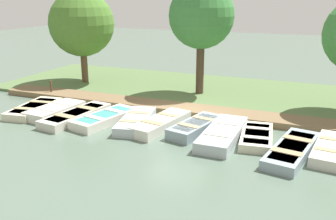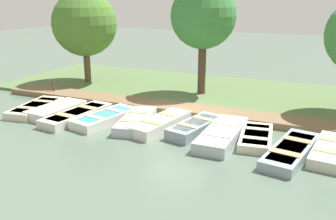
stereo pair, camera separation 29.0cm
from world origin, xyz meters
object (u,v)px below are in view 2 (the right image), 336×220
object	(u,v)px
rowboat_3	(105,118)
rowboat_5	(160,123)
rowboat_2	(77,115)
rowboat_7	(222,134)
rowboat_1	(56,110)
rowboat_10	(331,151)
rowboat_4	(136,121)
park_tree_far_left	(85,24)
rowboat_6	(195,127)
rowboat_9	(291,151)
mooring_post_near	(54,88)
rowboat_0	(36,108)
park_tree_left	(203,16)
rowboat_8	(256,137)

from	to	relation	value
rowboat_3	rowboat_5	size ratio (longest dim) A/B	1.01
rowboat_2	rowboat_7	xyz separation A→B (m)	(-0.21, 6.41, 0.03)
rowboat_1	rowboat_10	distance (m)	11.42
rowboat_4	park_tree_far_left	world-z (taller)	park_tree_far_left
rowboat_6	rowboat_9	world-z (taller)	rowboat_6
mooring_post_near	rowboat_6	bearing A→B (deg)	76.33
rowboat_0	mooring_post_near	bearing A→B (deg)	-165.38
rowboat_1	rowboat_10	xyz separation A→B (m)	(-0.04, 11.42, -0.02)
rowboat_1	rowboat_2	xyz separation A→B (m)	(0.19, 1.26, -0.02)
park_tree_far_left	rowboat_1	bearing A→B (deg)	22.01
rowboat_4	rowboat_10	xyz separation A→B (m)	(0.07, 7.42, -0.01)
rowboat_7	rowboat_0	bearing A→B (deg)	-89.77
rowboat_2	park_tree_left	size ratio (longest dim) A/B	0.62
park_tree_far_left	rowboat_3	bearing A→B (deg)	40.84
rowboat_6	park_tree_left	distance (m)	6.78
rowboat_7	rowboat_10	size ratio (longest dim) A/B	1.17
rowboat_2	park_tree_far_left	distance (m)	7.58
rowboat_3	rowboat_10	bearing A→B (deg)	102.80
rowboat_9	mooring_post_near	distance (m)	12.77
park_tree_far_left	rowboat_5	bearing A→B (deg)	53.55
rowboat_1	park_tree_left	size ratio (longest dim) A/B	0.48
rowboat_5	park_tree_far_left	distance (m)	9.71
rowboat_7	rowboat_9	size ratio (longest dim) A/B	0.96
rowboat_0	park_tree_far_left	bearing A→B (deg)	-177.24
rowboat_2	rowboat_4	bearing A→B (deg)	103.22
rowboat_3	mooring_post_near	distance (m)	5.44
rowboat_2	rowboat_9	world-z (taller)	rowboat_2
rowboat_8	rowboat_9	world-z (taller)	rowboat_9
rowboat_2	rowboat_10	bearing A→B (deg)	98.30
rowboat_8	park_tree_left	bearing A→B (deg)	-150.65
rowboat_0	mooring_post_near	size ratio (longest dim) A/B	3.59
park_tree_far_left	rowboat_6	bearing A→B (deg)	59.10
rowboat_10	rowboat_0	bearing A→B (deg)	-82.98
rowboat_6	rowboat_10	world-z (taller)	rowboat_6
rowboat_3	rowboat_2	bearing A→B (deg)	-69.66
rowboat_5	rowboat_6	world-z (taller)	rowboat_5
mooring_post_near	rowboat_3	bearing A→B (deg)	62.64
rowboat_6	mooring_post_near	world-z (taller)	mooring_post_near
rowboat_7	mooring_post_near	bearing A→B (deg)	-104.11
mooring_post_near	park_tree_far_left	size ratio (longest dim) A/B	0.16
rowboat_6	rowboat_3	bearing A→B (deg)	-71.79
rowboat_7	park_tree_left	xyz separation A→B (m)	(-5.67, -2.76, 3.90)
mooring_post_near	park_tree_far_left	world-z (taller)	park_tree_far_left
rowboat_0	rowboat_8	world-z (taller)	rowboat_0
mooring_post_near	park_tree_far_left	distance (m)	4.40
rowboat_0	rowboat_6	world-z (taller)	rowboat_6
rowboat_2	park_tree_far_left	xyz separation A→B (m)	(-5.80, -3.53, 3.36)
rowboat_1	rowboat_9	xyz separation A→B (m)	(0.44, 10.19, -0.03)
park_tree_left	rowboat_5	bearing A→B (deg)	1.65
rowboat_5	rowboat_9	bearing A→B (deg)	93.82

